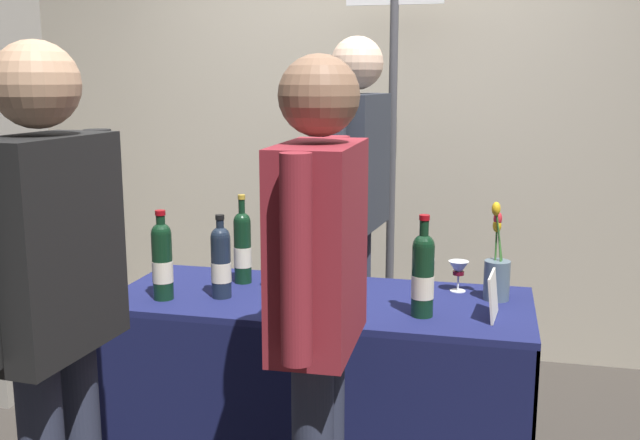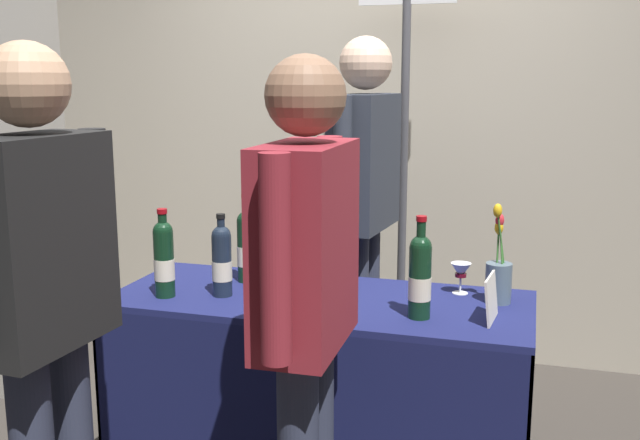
{
  "view_description": "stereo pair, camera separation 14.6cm",
  "coord_description": "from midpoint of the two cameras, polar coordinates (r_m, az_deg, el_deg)",
  "views": [
    {
      "loc": [
        0.62,
        -2.59,
        1.57
      ],
      "look_at": [
        0.0,
        0.0,
        1.05
      ],
      "focal_mm": 40.75,
      "sensor_mm": 36.0,
      "label": 1
    },
    {
      "loc": [
        0.76,
        -2.55,
        1.57
      ],
      "look_at": [
        0.0,
        0.0,
        1.05
      ],
      "focal_mm": 40.75,
      "sensor_mm": 36.0,
      "label": 2
    }
  ],
  "objects": [
    {
      "name": "featured_wine_bottle",
      "position": [
        2.97,
        -4.45,
        -2.02
      ],
      "size": [
        0.07,
        0.07,
        0.36
      ],
      "color": "black",
      "rests_on": "tasting_table"
    },
    {
      "name": "display_bottle_0",
      "position": [
        2.54,
        0.47,
        -4.61
      ],
      "size": [
        0.07,
        0.07,
        0.31
      ],
      "color": "black",
      "rests_on": "tasting_table"
    },
    {
      "name": "display_bottle_5",
      "position": [
        2.54,
        9.5,
        -4.31
      ],
      "size": [
        0.08,
        0.08,
        0.36
      ],
      "color": "black",
      "rests_on": "tasting_table"
    },
    {
      "name": "vendor_presenter",
      "position": [
        3.41,
        4.65,
        2.65
      ],
      "size": [
        0.25,
        0.64,
        1.76
      ],
      "rotation": [
        0.0,
        0.0,
        -1.67
      ],
      "color": "#2D3347",
      "rests_on": "ground_plane"
    },
    {
      "name": "booth_signpost",
      "position": [
        3.78,
        7.76,
        7.35
      ],
      "size": [
        0.49,
        0.04,
        2.16
      ],
      "color": "#47474C",
      "rests_on": "ground_plane"
    },
    {
      "name": "display_bottle_2",
      "position": [
        2.82,
        -1.47,
        -2.82
      ],
      "size": [
        0.08,
        0.08,
        0.33
      ],
      "color": "#192333",
      "rests_on": "tasting_table"
    },
    {
      "name": "flower_vase",
      "position": [
        2.79,
        15.31,
        -4.27
      ],
      "size": [
        0.1,
        0.1,
        0.37
      ],
      "color": "slate",
      "rests_on": "tasting_table"
    },
    {
      "name": "tasting_table",
      "position": [
        2.86,
        1.49,
        -10.64
      ],
      "size": [
        1.59,
        0.65,
        0.75
      ],
      "color": "#191E51",
      "rests_on": "ground_plane"
    },
    {
      "name": "display_bottle_4",
      "position": [
        2.86,
        2.6,
        -2.69
      ],
      "size": [
        0.07,
        0.07,
        0.34
      ],
      "color": "black",
      "rests_on": "tasting_table"
    },
    {
      "name": "brochure_stand",
      "position": [
        2.58,
        14.9,
        -5.99
      ],
      "size": [
        0.04,
        0.18,
        0.16
      ],
      "primitive_type": "cube",
      "rotation": [
        0.11,
        0.0,
        4.61
      ],
      "color": "silver",
      "rests_on": "tasting_table"
    },
    {
      "name": "taster_foreground_right",
      "position": [
        2.07,
        0.92,
        -5.35
      ],
      "size": [
        0.22,
        0.61,
        1.64
      ],
      "rotation": [
        0.0,
        0.0,
        1.59
      ],
      "color": "#2D3347",
      "rests_on": "ground_plane"
    },
    {
      "name": "wine_glass_near_vendor",
      "position": [
        2.87,
        12.44,
        -4.0
      ],
      "size": [
        0.08,
        0.08,
        0.12
      ],
      "color": "silver",
      "rests_on": "tasting_table"
    },
    {
      "name": "taster_foreground_left",
      "position": [
        2.14,
        -19.2,
        -4.9
      ],
      "size": [
        0.24,
        0.6,
        1.67
      ],
      "rotation": [
        0.0,
        0.0,
        1.51
      ],
      "color": "#2D3347",
      "rests_on": "ground_plane"
    },
    {
      "name": "display_bottle_1",
      "position": [
        2.78,
        -6.23,
        -3.14
      ],
      "size": [
        0.08,
        0.08,
        0.32
      ],
      "color": "#192333",
      "rests_on": "tasting_table"
    },
    {
      "name": "display_bottle_3",
      "position": [
        2.8,
        -10.7,
        -2.94
      ],
      "size": [
        0.08,
        0.08,
        0.34
      ],
      "color": "black",
      "rests_on": "tasting_table"
    },
    {
      "name": "back_partition",
      "position": [
        4.17,
        7.05,
        5.98
      ],
      "size": [
        6.06,
        0.12,
        2.42
      ],
      "primitive_type": "cube",
      "color": "#B2A893",
      "rests_on": "ground_plane"
    }
  ]
}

